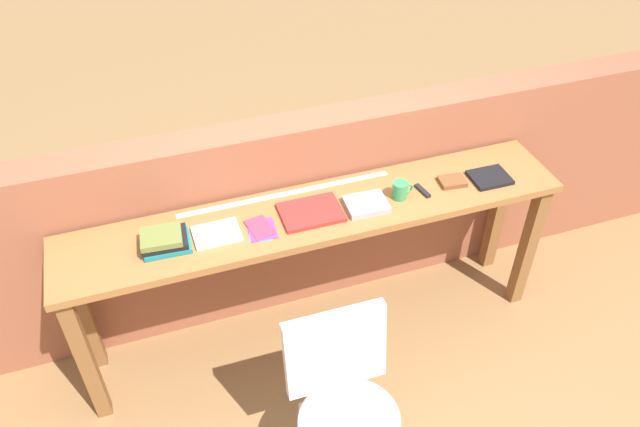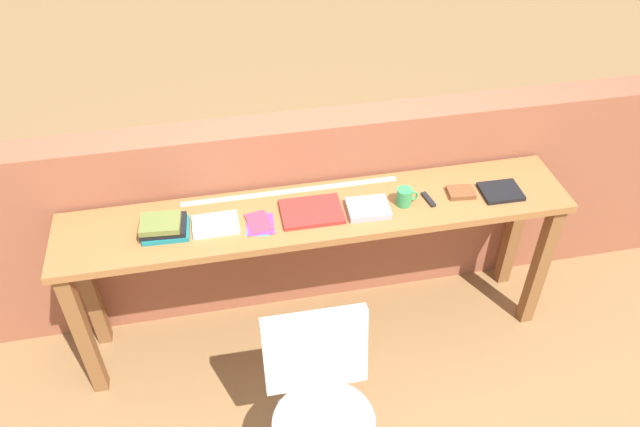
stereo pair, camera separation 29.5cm
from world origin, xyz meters
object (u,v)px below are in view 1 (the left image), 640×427
Objects in this scene: book_open_centre at (311,212)px; leather_journal_brown at (452,181)px; book_stack_leftmost at (164,240)px; multitool_folded at (423,191)px; book_repair_rightmost at (490,177)px; mug at (400,190)px; pamphlet_pile_colourful at (261,229)px; magazine_cycling at (217,234)px; chair_white_moulded at (344,396)px.

leather_journal_brown is (0.76, -0.00, 0.00)m from book_open_centre.
multitool_folded is at bearing -0.68° from book_stack_leftmost.
book_repair_rightmost reaches higher than multitool_folded.
book_open_centre is 2.67× the size of mug.
multitool_folded is (0.84, 0.02, 0.00)m from pamphlet_pile_colourful.
book_stack_leftmost is 1.05× the size of magazine_cycling.
leather_journal_brown is (0.17, 0.02, 0.00)m from multitool_folded.
leather_journal_brown reaches higher than book_open_centre.
pamphlet_pile_colourful is (-0.15, 0.74, 0.36)m from chair_white_moulded.
chair_white_moulded is 4.55× the size of book_repair_rightmost.
multitool_folded is 0.37m from book_repair_rightmost.
magazine_cycling is 0.20m from pamphlet_pile_colourful.
pamphlet_pile_colourful is at bearing -178.89° from mug.
multitool_folded is 0.18m from leather_journal_brown.
chair_white_moulded is 3.04× the size of book_open_centre.
chair_white_moulded is 1.35m from book_repair_rightmost.
book_open_centre is (0.26, 0.03, 0.01)m from pamphlet_pile_colourful.
book_stack_leftmost is at bearing 126.93° from chair_white_moulded.
mug reaches higher than book_stack_leftmost.
book_open_centre reaches higher than chair_white_moulded.
leather_journal_brown is (0.30, 0.02, -0.03)m from mug.
book_stack_leftmost is 0.24m from magazine_cycling.
magazine_cycling is at bearing -0.10° from book_stack_leftmost.
chair_white_moulded is 8.10× the size of multitool_folded.
book_stack_leftmost reaches higher than multitool_folded.
multitool_folded reaches higher than chair_white_moulded.
leather_journal_brown reaches higher than book_repair_rightmost.
chair_white_moulded is at bearing -126.80° from mug.
chair_white_moulded is 0.92m from magazine_cycling.
magazine_cycling is 1.09× the size of book_repair_rightmost.
book_repair_rightmost reaches higher than pamphlet_pile_colourful.
leather_journal_brown is at bearing 41.85° from chair_white_moulded.
book_repair_rightmost is at bearing -1.80° from magazine_cycling.
book_open_centre is at bearing 177.49° from mug.
pamphlet_pile_colourful is at bearing -178.96° from multitool_folded.
magazine_cycling is (-0.35, 0.77, 0.36)m from chair_white_moulded.
multitool_folded is at bearing 178.80° from book_repair_rightmost.
mug reaches higher than pamphlet_pile_colourful.
pamphlet_pile_colourful is 0.84m from multitool_folded.
book_open_centre is at bearing 0.28° from book_stack_leftmost.
book_open_centre is 0.76m from leather_journal_brown.
mug is at bearing -170.86° from leather_journal_brown.
book_stack_leftmost is 0.77× the size of book_open_centre.
magazine_cycling reaches higher than multitool_folded.
pamphlet_pile_colourful is at bearing -172.52° from leather_journal_brown.
book_repair_rightmost is (0.95, -0.03, 0.00)m from book_open_centre.
book_stack_leftmost reaches higher than pamphlet_pile_colourful.
pamphlet_pile_colourful is at bearing -178.96° from book_repair_rightmost.
magazine_cycling is 0.73× the size of book_open_centre.
leather_journal_brown is 0.66× the size of book_repair_rightmost.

